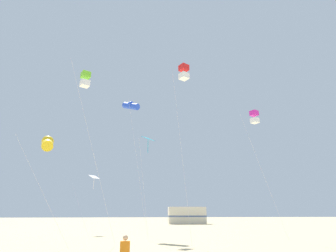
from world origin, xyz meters
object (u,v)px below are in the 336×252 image
object	(u,v)px
kite_diamond_white	(93,179)
kite_box_scarlet	(184,72)
kite_flyer_standing	(125,250)
rv_van_cream	(187,215)
kite_diamond_cyan	(148,142)
kite_box_lime	(85,80)
kite_tube_blue	(131,106)
kite_tube_gold	(47,143)
kite_box_magenta	(254,117)

from	to	relation	value
kite_diamond_white	kite_box_scarlet	distance (m)	15.06
kite_flyer_standing	rv_van_cream	world-z (taller)	rv_van_cream
kite_diamond_cyan	kite_box_lime	world-z (taller)	kite_box_lime
kite_box_lime	kite_tube_blue	xyz separation A→B (m)	(3.12, 9.43, 1.82)
kite_diamond_cyan	kite_flyer_standing	bearing A→B (deg)	-96.14
kite_flyer_standing	kite_box_scarlet	xyz separation A→B (m)	(3.59, 6.73, 11.35)
kite_tube_gold	rv_van_cream	xyz separation A→B (m)	(14.85, 30.37, -4.98)
rv_van_cream	kite_tube_blue	bearing A→B (deg)	-114.54
kite_tube_gold	rv_van_cream	bearing A→B (deg)	63.95
kite_tube_gold	kite_diamond_white	bearing A→B (deg)	81.66
kite_tube_blue	rv_van_cream	distance (m)	25.68
kite_diamond_cyan	rv_van_cream	bearing A→B (deg)	73.31
kite_box_lime	kite_box_magenta	bearing A→B (deg)	12.96
kite_flyer_standing	kite_box_scarlet	bearing A→B (deg)	-111.11
kite_box_scarlet	rv_van_cream	world-z (taller)	kite_box_scarlet
kite_diamond_cyan	kite_diamond_white	bearing A→B (deg)	126.69
kite_tube_blue	kite_box_scarlet	bearing A→B (deg)	-67.79
kite_box_lime	kite_diamond_white	bearing A→B (deg)	92.30
kite_tube_gold	kite_box_magenta	bearing A→B (deg)	12.40
kite_diamond_white	kite_box_scarlet	size ratio (longest dim) A/B	0.45
kite_diamond_cyan	kite_tube_blue	bearing A→B (deg)	105.60
kite_flyer_standing	kite_diamond_white	xyz separation A→B (m)	(-4.10, 17.80, 4.63)
kite_diamond_white	kite_box_magenta	world-z (taller)	kite_box_magenta
kite_diamond_cyan	kite_box_lime	xyz separation A→B (m)	(-4.84, -3.29, 3.78)
kite_diamond_cyan	rv_van_cream	world-z (taller)	kite_diamond_cyan
kite_flyer_standing	kite_diamond_cyan	size ratio (longest dim) A/B	0.14
kite_flyer_standing	kite_box_lime	size ratio (longest dim) A/B	0.10
kite_box_lime	kite_diamond_white	xyz separation A→B (m)	(-0.42, 10.34, -6.07)
kite_box_lime	kite_tube_gold	distance (m)	5.33
kite_diamond_cyan	kite_box_magenta	xyz separation A→B (m)	(9.51, 0.02, 2.56)
kite_tube_gold	kite_box_scarlet	bearing A→B (deg)	-2.72
kite_diamond_cyan	kite_box_magenta	size ratio (longest dim) A/B	0.75
kite_flyer_standing	kite_tube_blue	xyz separation A→B (m)	(-0.56, 16.89, 12.52)
kite_flyer_standing	kite_box_lime	world-z (taller)	kite_box_lime
kite_box_magenta	rv_van_cream	world-z (taller)	kite_box_magenta
kite_box_magenta	kite_box_scarlet	size ratio (longest dim) A/B	0.85
kite_box_magenta	kite_tube_gold	size ratio (longest dim) A/B	1.51
kite_flyer_standing	kite_tube_gold	distance (m)	10.80
kite_box_scarlet	rv_van_cream	xyz separation A→B (m)	(5.60, 30.81, -10.58)
kite_box_magenta	kite_tube_gold	xyz separation A→B (m)	(-16.32, -3.59, -3.73)
kite_flyer_standing	rv_van_cream	distance (m)	38.66
kite_box_lime	rv_van_cream	size ratio (longest dim) A/B	1.84
kite_flyer_standing	kite_box_lime	xyz separation A→B (m)	(-3.68, 7.46, 10.70)
kite_tube_blue	kite_diamond_cyan	bearing A→B (deg)	-74.40
rv_van_cream	kite_tube_gold	bearing A→B (deg)	-115.32
kite_diamond_white	kite_tube_gold	distance (m)	10.80
kite_box_magenta	kite_diamond_cyan	bearing A→B (deg)	-179.89
kite_diamond_cyan	rv_van_cream	distance (m)	28.64
kite_box_lime	kite_box_magenta	world-z (taller)	kite_box_lime
kite_box_magenta	rv_van_cream	size ratio (longest dim) A/B	1.65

